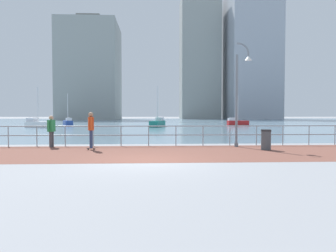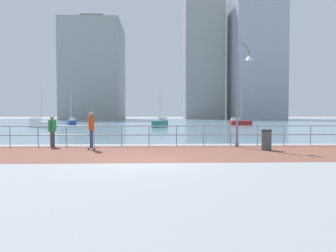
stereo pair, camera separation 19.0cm
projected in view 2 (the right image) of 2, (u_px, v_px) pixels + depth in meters
ground at (154, 124)px, 50.90m from camera, size 220.00×220.00×0.00m
brick_paving at (148, 153)px, 13.24m from camera, size 28.00×5.59×0.01m
harbor_water at (154, 122)px, 60.96m from camera, size 180.00×88.00×0.00m
waterfront_railing at (149, 132)px, 16.00m from camera, size 25.25×0.06×1.05m
lamppost at (241, 89)px, 15.42m from camera, size 0.77×0.50×5.16m
skateboarder at (91, 127)px, 14.27m from camera, size 0.41×0.55×1.72m
bystander at (52, 129)px, 15.47m from camera, size 0.33×0.55×1.55m
trash_bin at (266, 140)px, 14.22m from camera, size 0.46×0.46×0.93m
sailboat_red at (41, 124)px, 36.93m from camera, size 3.48×2.57×4.77m
sailboat_white at (71, 122)px, 44.34m from camera, size 2.12×3.31×4.46m
sailboat_teal at (240, 122)px, 44.77m from camera, size 3.08×1.19×4.22m
sailboat_ivory at (160, 123)px, 38.88m from camera, size 2.10×3.73×5.00m
tower_glass at (254, 54)px, 94.08m from camera, size 14.18×17.18×41.07m
tower_slate at (94, 72)px, 87.28m from camera, size 15.45×17.46×28.25m
tower_concrete at (203, 59)px, 97.23m from camera, size 11.76×10.10×38.91m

